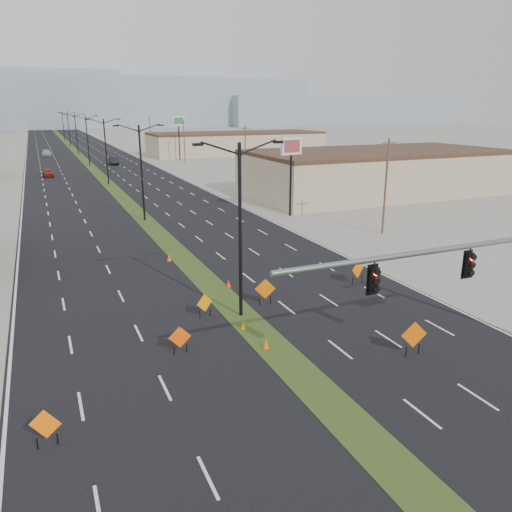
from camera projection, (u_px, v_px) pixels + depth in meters
name	position (u px, v px, depth m)	size (l,w,h in m)	color
ground	(359.00, 433.00, 18.85)	(600.00, 600.00, 0.00)	gray
road_surface	(88.00, 164.00, 106.66)	(25.00, 400.00, 0.02)	black
median_strip	(88.00, 164.00, 106.66)	(2.00, 400.00, 0.04)	#36491A
building_se_near	(377.00, 173.00, 70.56)	(36.00, 18.00, 5.50)	#C3B08B
building_se_far	(236.00, 144.00, 129.24)	(44.00, 16.00, 5.00)	#C3B08B
mesa_center	(122.00, 102.00, 293.55)	(220.00, 50.00, 28.00)	#8395A3
mesa_east	(334.00, 111.00, 339.68)	(160.00, 50.00, 18.00)	#8395A3
signal_mast	(498.00, 269.00, 22.49)	(16.30, 0.60, 8.00)	slate
streetlight_0	(240.00, 226.00, 27.82)	(5.15, 0.24, 10.02)	black
streetlight_1	(142.00, 170.00, 52.41)	(5.15, 0.24, 10.02)	black
streetlight_2	(106.00, 150.00, 77.00)	(5.15, 0.24, 10.02)	black
streetlight_3	(87.00, 139.00, 101.59)	(5.15, 0.24, 10.02)	black
streetlight_4	(76.00, 133.00, 126.18)	(5.15, 0.24, 10.02)	black
streetlight_5	(69.00, 128.00, 150.77)	(5.15, 0.24, 10.02)	black
streetlight_6	(63.00, 125.00, 175.36)	(5.15, 0.24, 10.02)	black
utility_pole_0	(386.00, 185.00, 47.09)	(1.60, 0.20, 9.00)	#4C3823
utility_pole_1	(245.00, 154.00, 77.83)	(1.60, 0.20, 9.00)	#4C3823
utility_pole_2	(184.00, 141.00, 108.57)	(1.60, 0.20, 9.00)	#4C3823
utility_pole_3	(150.00, 133.00, 139.30)	(1.60, 0.20, 9.00)	#4C3823
car_left	(48.00, 173.00, 87.16)	(1.61, 4.01, 1.37)	maroon
car_mid	(114.00, 161.00, 105.50)	(1.68, 4.82, 1.59)	black
car_far	(46.00, 153.00, 122.77)	(2.11, 5.19, 1.51)	#A2A7AB
construction_sign_0	(45.00, 426.00, 17.80)	(1.09, 0.45, 1.54)	#FF6C05
construction_sign_1	(205.00, 304.00, 28.96)	(1.04, 0.36, 1.43)	orange
construction_sign_2	(180.00, 338.00, 24.59)	(1.11, 0.18, 1.49)	#FF4B05
construction_sign_3	(265.00, 290.00, 30.69)	(1.23, 0.42, 1.71)	#D55F04
construction_sign_4	(414.00, 336.00, 24.37)	(1.34, 0.29, 1.81)	#E35604
construction_sign_5	(358.00, 270.00, 34.29)	(1.26, 0.57, 1.80)	#F36005
cone_0	(266.00, 344.00, 25.28)	(0.33, 0.33, 0.54)	#FD5E05
cone_1	(243.00, 325.00, 27.46)	(0.32, 0.32, 0.53)	orange
cone_2	(229.00, 283.00, 33.90)	(0.34, 0.34, 0.56)	#EE3705
cone_3	(169.00, 257.00, 39.69)	(0.35, 0.35, 0.59)	#E66004
pole_sign_east_near	(291.00, 153.00, 54.26)	(2.81, 1.07, 8.65)	black
pole_sign_east_far	(178.00, 124.00, 112.30)	(3.11, 1.43, 9.76)	black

